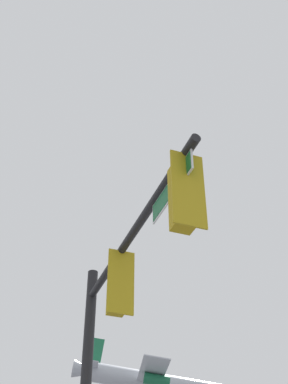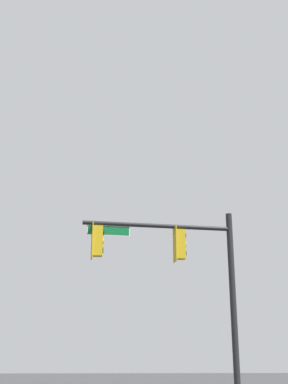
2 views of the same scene
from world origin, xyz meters
TOP-DOWN VIEW (x-y plane):
  - signal_pole_near at (-6.56, -5.43)m, footprint 5.68×0.69m
  - airplane at (-89.84, 34.39)m, footprint 29.30×31.93m

SIDE VIEW (x-z plane):
  - signal_pole_near at x=-6.56m, z-range 1.41..8.62m
  - airplane at x=-89.84m, z-range 26.20..38.68m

